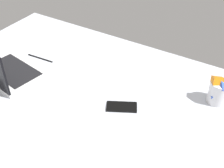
{
  "coord_description": "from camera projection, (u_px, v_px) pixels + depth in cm",
  "views": [
    {
      "loc": [
        -63.94,
        73.97,
        110.95
      ],
      "look_at": [
        -6.39,
        -20.66,
        24.0
      ],
      "focal_mm": 47.62,
      "sensor_mm": 36.0,
      "label": 1
    }
  ],
  "objects": [
    {
      "name": "cell_phone",
      "position": [
        122.0,
        107.0,
        1.37
      ],
      "size": [
        15.56,
        12.55,
        0.8
      ],
      "primitive_type": "cube",
      "rotation": [
        0.0,
        0.0,
        2.06
      ],
      "color": "black",
      "rests_on": "bed_mattress"
    },
    {
      "name": "laptop",
      "position": [
        4.0,
        71.0,
        1.52
      ],
      "size": [
        36.39,
        28.21,
        23.0
      ],
      "rotation": [
        0.0,
        0.0,
        -0.17
      ],
      "color": "silver",
      "rests_on": "bed_mattress"
    },
    {
      "name": "snack_cup",
      "position": [
        219.0,
        92.0,
        1.36
      ],
      "size": [
        10.54,
        9.99,
        14.54
      ],
      "color": "silver",
      "rests_on": "bed_mattress"
    },
    {
      "name": "charger_cable",
      "position": [
        40.0,
        58.0,
        1.69
      ],
      "size": [
        17.0,
        1.78,
        0.6
      ],
      "primitive_type": "cube",
      "rotation": [
        0.0,
        0.0,
        0.07
      ],
      "color": "black",
      "rests_on": "bed_mattress"
    },
    {
      "name": "bed_mattress",
      "position": [
        77.0,
        128.0,
        1.39
      ],
      "size": [
        180.0,
        140.0,
        18.0
      ],
      "primitive_type": "cube",
      "color": "#B7BCC6",
      "rests_on": "ground"
    }
  ]
}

